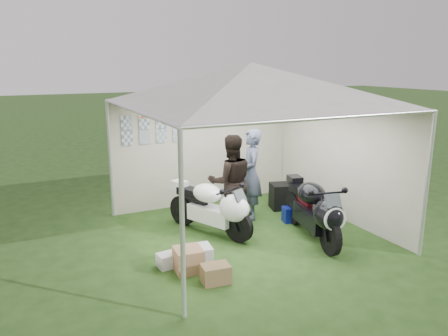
{
  "coord_description": "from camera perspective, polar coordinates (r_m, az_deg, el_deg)",
  "views": [
    {
      "loc": [
        -3.62,
        -6.44,
        2.99
      ],
      "look_at": [
        -0.33,
        0.35,
        1.17
      ],
      "focal_mm": 35.0,
      "sensor_mm": 36.0,
      "label": 1
    }
  ],
  "objects": [
    {
      "name": "ground",
      "position": [
        7.97,
        3.27,
        -8.48
      ],
      "size": [
        80.0,
        80.0,
        0.0
      ],
      "primitive_type": "plane",
      "color": "#203B13",
      "rests_on": "ground"
    },
    {
      "name": "canopy_tent",
      "position": [
        7.43,
        3.42,
        10.35
      ],
      "size": [
        5.66,
        5.66,
        3.0
      ],
      "color": "silver",
      "rests_on": "ground"
    },
    {
      "name": "motorcycle_white",
      "position": [
        7.74,
        -1.38,
        -5.03
      ],
      "size": [
        1.0,
        1.77,
        0.93
      ],
      "rotation": [
        0.0,
        0.0,
        0.43
      ],
      "color": "black",
      "rests_on": "ground"
    },
    {
      "name": "motorcycle_black",
      "position": [
        7.63,
        11.77,
        -5.26
      ],
      "size": [
        0.74,
        2.03,
        1.01
      ],
      "rotation": [
        0.0,
        0.0,
        -0.22
      ],
      "color": "black",
      "rests_on": "ground"
    },
    {
      "name": "paddock_stand",
      "position": [
        8.57,
        9.0,
        -5.98
      ],
      "size": [
        0.43,
        0.32,
        0.29
      ],
      "primitive_type": "cube",
      "rotation": [
        0.0,
        0.0,
        -0.22
      ],
      "color": "#1627C6",
      "rests_on": "ground"
    },
    {
      "name": "person_dark_jacket",
      "position": [
        7.97,
        0.88,
        -1.82
      ],
      "size": [
        0.98,
        0.84,
        1.75
      ],
      "primitive_type": "imported",
      "rotation": [
        0.0,
        0.0,
        2.91
      ],
      "color": "black",
      "rests_on": "ground"
    },
    {
      "name": "person_blue_jacket",
      "position": [
        8.46,
        3.53,
        -0.87
      ],
      "size": [
        0.63,
        0.75,
        1.77
      ],
      "primitive_type": "imported",
      "rotation": [
        0.0,
        0.0,
        -1.94
      ],
      "color": "slate",
      "rests_on": "ground"
    },
    {
      "name": "equipment_box",
      "position": [
        9.27,
        7.78,
        -3.65
      ],
      "size": [
        0.63,
        0.55,
        0.53
      ],
      "primitive_type": "cube",
      "rotation": [
        0.0,
        0.0,
        -0.26
      ],
      "color": "black",
      "rests_on": "ground"
    },
    {
      "name": "crate_0",
      "position": [
        6.73,
        -3.62,
        -11.42
      ],
      "size": [
        0.49,
        0.41,
        0.3
      ],
      "primitive_type": "cube",
      "rotation": [
        0.0,
        0.0,
        -0.14
      ],
      "color": "#B5BABF",
      "rests_on": "ground"
    },
    {
      "name": "crate_1",
      "position": [
        6.56,
        -4.69,
        -11.86
      ],
      "size": [
        0.43,
        0.43,
        0.35
      ],
      "primitive_type": "cube",
      "rotation": [
        0.0,
        0.0,
        -0.09
      ],
      "color": "#8F6849",
      "rests_on": "ground"
    },
    {
      "name": "crate_2",
      "position": [
        6.74,
        -7.36,
        -11.87
      ],
      "size": [
        0.32,
        0.27,
        0.21
      ],
      "primitive_type": "cube",
      "rotation": [
        0.0,
        0.0,
        0.11
      ],
      "color": "silver",
      "rests_on": "ground"
    },
    {
      "name": "crate_3",
      "position": [
        6.25,
        -1.1,
        -13.64
      ],
      "size": [
        0.42,
        0.32,
        0.26
      ],
      "primitive_type": "cube",
      "rotation": [
        0.0,
        0.0,
        -0.11
      ],
      "color": "brown",
      "rests_on": "ground"
    }
  ]
}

